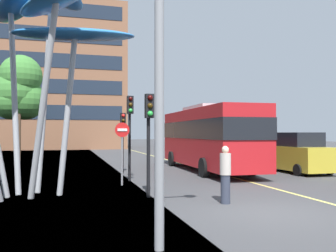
# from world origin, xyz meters

# --- Properties ---
(ground) EXTENTS (120.00, 240.00, 0.10)m
(ground) POSITION_xyz_m (-0.66, 0.00, -0.05)
(ground) COLOR #424244
(red_bus) EXTENTS (2.97, 11.02, 3.71)m
(red_bus) POSITION_xyz_m (2.40, 10.89, 2.03)
(red_bus) COLOR red
(red_bus) RESTS_ON ground
(leaf_sculpture) EXTENTS (7.56, 8.05, 8.23)m
(leaf_sculpture) POSITION_xyz_m (-6.86, 4.17, 6.30)
(leaf_sculpture) COLOR #9EA0A5
(leaf_sculpture) RESTS_ON ground
(traffic_light_kerb_near) EXTENTS (0.28, 0.42, 3.45)m
(traffic_light_kerb_near) POSITION_xyz_m (-2.71, 3.07, 2.51)
(traffic_light_kerb_near) COLOR black
(traffic_light_kerb_near) RESTS_ON ground
(traffic_light_kerb_far) EXTENTS (0.28, 0.42, 3.82)m
(traffic_light_kerb_far) POSITION_xyz_m (-2.64, 7.48, 2.76)
(traffic_light_kerb_far) COLOR black
(traffic_light_kerb_far) RESTS_ON ground
(traffic_light_island_mid) EXTENTS (0.28, 0.42, 3.22)m
(traffic_light_island_mid) POSITION_xyz_m (-2.51, 10.59, 2.34)
(traffic_light_island_mid) COLOR black
(traffic_light_island_mid) RESTS_ON ground
(car_parked_mid) EXTENTS (2.04, 4.27, 2.19)m
(car_parked_mid) POSITION_xyz_m (6.75, 8.57, 1.02)
(car_parked_mid) COLOR gold
(car_parked_mid) RESTS_ON ground
(car_parked_far) EXTENTS (1.98, 4.35, 2.27)m
(car_parked_far) POSITION_xyz_m (6.49, 15.57, 1.06)
(car_parked_far) COLOR #2D5138
(car_parked_far) RESTS_ON ground
(car_side_street) EXTENTS (2.00, 4.59, 2.25)m
(car_side_street) POSITION_xyz_m (6.86, 21.34, 1.06)
(car_side_street) COLOR gray
(car_side_street) RESTS_ON ground
(car_far_side) EXTENTS (1.95, 4.04, 2.18)m
(car_far_side) POSITION_xyz_m (6.60, 27.12, 1.01)
(car_far_side) COLOR silver
(car_far_side) RESTS_ON ground
(street_lamp) EXTENTS (1.78, 0.44, 7.12)m
(street_lamp) POSITION_xyz_m (-3.27, -2.36, 4.60)
(street_lamp) COLOR gray
(street_lamp) RESTS_ON ground
(tree_pavement_near) EXTENTS (4.12, 3.75, 8.32)m
(tree_pavement_near) POSITION_xyz_m (-9.15, 22.35, 5.44)
(tree_pavement_near) COLOR brown
(tree_pavement_near) RESTS_ON ground
(pedestrian) EXTENTS (0.34, 0.34, 1.76)m
(pedestrian) POSITION_xyz_m (-0.67, 1.47, 0.89)
(pedestrian) COLOR #2D3342
(pedestrian) RESTS_ON ground
(no_entry_sign) EXTENTS (0.60, 0.12, 2.59)m
(no_entry_sign) POSITION_xyz_m (-3.16, 6.23, 1.72)
(no_entry_sign) COLOR gray
(no_entry_sign) RESTS_ON ground
(backdrop_building) EXTENTS (25.41, 12.85, 19.91)m
(backdrop_building) POSITION_xyz_m (-10.35, 46.47, 9.96)
(backdrop_building) COLOR brown
(backdrop_building) RESTS_ON ground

